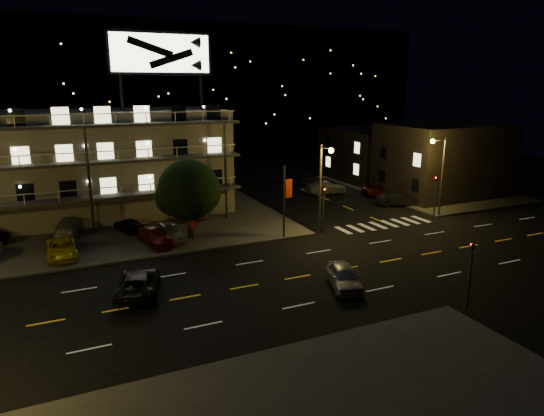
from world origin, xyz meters
name	(u,v)px	position (x,y,z in m)	size (l,w,h in m)	color
ground	(272,282)	(0.00, 0.00, 0.00)	(140.00, 140.00, 0.00)	black
curb_nw	(45,228)	(-14.00, 20.00, 0.07)	(44.00, 24.00, 0.15)	#383836
curb_ne	(418,188)	(30.00, 20.00, 0.07)	(16.00, 24.00, 0.15)	#383836
motel	(83,163)	(-9.94, 23.88, 5.34)	(28.00, 13.80, 18.10)	gray
side_bldg_front	(444,160)	(29.99, 16.00, 4.25)	(14.06, 10.00, 8.50)	black
side_bldg_back	(382,154)	(29.99, 28.00, 3.50)	(14.06, 12.00, 7.00)	black
hill_backdrop	(86,93)	(-5.94, 68.78, 11.55)	(120.00, 25.00, 24.00)	black
streetlight_nc	(323,180)	(8.50, 7.94, 4.96)	(0.44, 1.92, 8.00)	#2D2D30
streetlight_ne	(440,168)	(22.14, 8.30, 4.96)	(1.92, 0.44, 8.00)	#2D2D30
signal_nw	(324,205)	(9.00, 8.50, 2.57)	(0.20, 0.27, 4.60)	#2D2D30
signal_sw	(471,268)	(9.00, -8.50, 2.57)	(0.20, 0.27, 4.60)	#2D2D30
signal_ne	(436,192)	(22.00, 8.50, 2.57)	(0.27, 0.20, 4.60)	#2D2D30
banner_north	(285,200)	(5.09, 8.40, 3.43)	(0.83, 0.16, 6.40)	#2D2D30
stop_sign	(193,230)	(-3.00, 8.57, 1.71)	(0.91, 0.11, 2.61)	#2D2D30
tree	(188,192)	(-2.52, 11.49, 4.21)	(5.43, 5.23, 6.84)	black
lot_car_2	(62,249)	(-12.77, 10.81, 0.80)	(2.17, 4.70, 1.31)	gold
lot_car_3	(156,236)	(-5.60, 10.92, 0.84)	(1.93, 4.75, 1.38)	#55130C
lot_car_4	(169,232)	(-4.34, 11.47, 0.90)	(1.78, 4.43, 1.51)	gray
lot_car_7	(70,225)	(-11.87, 17.43, 0.87)	(2.01, 4.94, 1.43)	gray
lot_car_8	(129,225)	(-7.08, 15.61, 0.77)	(1.47, 3.64, 1.24)	black
lot_car_9	(190,212)	(-0.93, 17.50, 0.84)	(1.46, 4.18, 1.38)	#55130C
side_car_0	(398,199)	(21.52, 13.60, 0.73)	(1.54, 4.41, 1.45)	black
side_car_1	(381,190)	(23.22, 18.90, 0.64)	(2.12, 4.60, 1.28)	#55130C
side_car_2	(326,187)	(17.54, 22.35, 0.76)	(2.14, 5.27, 1.53)	gray
side_car_3	(309,178)	(18.56, 28.52, 0.72)	(1.70, 4.23, 1.44)	black
road_car_east	(344,277)	(3.98, -2.78, 0.75)	(1.77, 4.40, 1.50)	gray
road_car_west	(138,283)	(-8.56, 1.79, 0.76)	(2.52, 5.46, 1.52)	black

